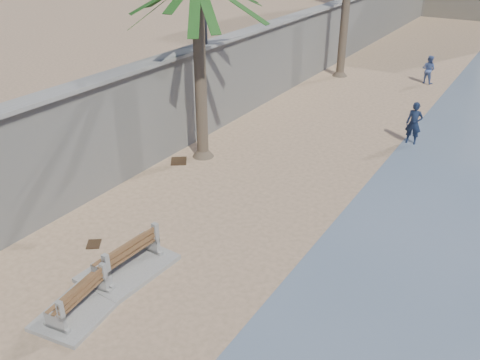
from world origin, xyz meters
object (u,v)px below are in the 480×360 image
at_px(bench_near, 78,299).
at_px(person_b, 429,68).
at_px(bench_far, 127,257).
at_px(person_a, 414,120).

height_order(bench_near, person_b, person_b).
height_order(bench_far, person_b, person_b).
distance_m(bench_near, bench_far, 1.71).
relative_size(bench_near, person_a, 1.11).
bearing_deg(bench_near, bench_far, 94.11).
bearing_deg(person_a, person_b, 96.83).
height_order(person_a, person_b, person_a).
relative_size(bench_far, person_b, 1.41).
distance_m(bench_far, person_b, 20.93).
height_order(bench_near, person_a, person_a).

